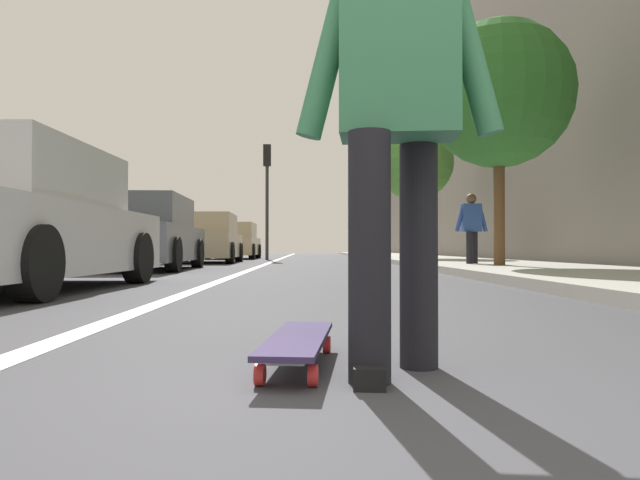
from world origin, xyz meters
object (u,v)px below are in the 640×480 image
Objects in this scene: skateboard at (298,342)px; parked_car_mid at (146,235)px; street_tree_far at (415,163)px; parked_car_near at (10,222)px; traffic_light at (267,180)px; pedestrian_distant at (472,226)px; skater_person at (397,104)px; parked_car_far at (206,239)px; parked_car_end at (234,242)px; street_tree_mid at (499,95)px.

skateboard is 10.29m from parked_car_mid.
parked_car_near is at bearing 153.60° from street_tree_far.
street_tree_far is (-2.81, -5.05, 0.27)m from traffic_light.
pedestrian_distant is at bearing -19.04° from skateboard.
skater_person is (-0.15, -0.35, 0.84)m from skateboard.
parked_car_far is 7.22m from street_tree_far.
parked_car_near is at bearing 132.26° from pedestrian_distant.
skater_person is at bearing -113.27° from skateboard.
parked_car_far is 6.46m from parked_car_end.
parked_car_end is at bearing 8.68° from skater_person.
traffic_light is at bearing -20.00° from parked_car_far.
street_tree_mid is (8.49, -3.52, 3.16)m from skateboard.
parked_car_mid is 2.87× the size of pedestrian_distant.
parked_car_near is 2.76× the size of pedestrian_distant.
street_tree_mid is at bearing -20.15° from skater_person.
pedestrian_distant is (-7.39, 0.20, -2.36)m from street_tree_far.
parked_car_far is 5.06m from traffic_light.
parked_car_end is 2.79× the size of pedestrian_distant.
skater_person is at bearing -174.61° from traffic_light.
skateboard is at bearing -175.56° from traffic_light.
skater_person is 17.60m from street_tree_far.
parked_car_mid is 0.96× the size of street_tree_mid.
parked_car_far is 8.75m from pedestrian_distant.
street_tree_mid reaches higher than skateboard.
traffic_light is at bearing 60.94° from street_tree_far.
street_tree_far reaches higher than skateboard.
skater_person is 0.39× the size of parked_car_near.
parked_car_near is 0.92× the size of street_tree_mid.
parked_car_end is at bearing 34.10° from traffic_light.
pedestrian_distant reaches higher than parked_car_near.
parked_car_far is 1.00× the size of parked_car_end.
street_tree_mid is (8.64, -3.17, 2.32)m from skater_person.
skateboard is 17.65m from street_tree_far.
street_tree_mid reaches higher than parked_car_end.
skateboard is at bearing -161.52° from parked_car_mid.
traffic_light is 12.41m from street_tree_mid.
street_tree_far is (13.14, -6.53, 2.54)m from parked_car_near.
skateboard is 0.19× the size of parked_car_mid.
parked_car_end is 15.26m from street_tree_mid.
skateboard is 0.52× the size of skater_person.
traffic_light is (19.82, 1.54, 2.88)m from skateboard.
skater_person is 16.09m from parked_car_far.
traffic_light is 0.94× the size of street_tree_mid.
parked_car_far is 2.79× the size of pedestrian_distant.
street_tree_far is at bearing -77.71° from parked_car_far.
parked_car_far is at bearing 11.21° from skateboard.
parked_car_far is (11.71, 0.08, -0.01)m from parked_car_near.
skateboard is 0.56× the size of pedestrian_distant.
parked_car_far is 1.00× the size of traffic_light.
street_tree_mid is at bearing -22.49° from skateboard.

